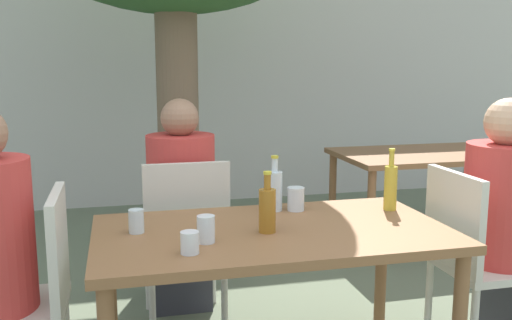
{
  "coord_description": "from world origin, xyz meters",
  "views": [
    {
      "loc": [
        -0.63,
        -2.28,
        1.43
      ],
      "look_at": [
        0.0,
        0.3,
        0.97
      ],
      "focal_mm": 40.0,
      "sensor_mm": 36.0,
      "label": 1
    }
  ],
  "objects_px": {
    "water_bottle_0": "(275,189)",
    "drinking_glass_3": "(296,199)",
    "patio_chair_2": "(185,233)",
    "dining_table_back": "(426,162)",
    "drinking_glass_2": "(206,229)",
    "person_seated_2": "(180,216)",
    "dining_table_front": "(272,246)",
    "drinking_glass_1": "(190,243)",
    "patio_chair_1": "(473,253)",
    "oil_cruet_1": "(391,186)",
    "amber_bottle_2": "(267,209)",
    "patio_chair_0": "(31,292)",
    "drinking_glass_0": "(136,221)"
  },
  "relations": [
    {
      "from": "dining_table_front",
      "to": "patio_chair_2",
      "type": "relative_size",
      "value": 1.63
    },
    {
      "from": "drinking_glass_0",
      "to": "patio_chair_1",
      "type": "bearing_deg",
      "value": -3.03
    },
    {
      "from": "dining_table_front",
      "to": "amber_bottle_2",
      "type": "relative_size",
      "value": 5.8
    },
    {
      "from": "dining_table_back",
      "to": "drinking_glass_3",
      "type": "bearing_deg",
      "value": -136.79
    },
    {
      "from": "patio_chair_1",
      "to": "amber_bottle_2",
      "type": "relative_size",
      "value": 3.56
    },
    {
      "from": "water_bottle_0",
      "to": "dining_table_front",
      "type": "bearing_deg",
      "value": -107.1
    },
    {
      "from": "dining_table_front",
      "to": "drinking_glass_1",
      "type": "distance_m",
      "value": 0.47
    },
    {
      "from": "drinking_glass_3",
      "to": "person_seated_2",
      "type": "bearing_deg",
      "value": 128.91
    },
    {
      "from": "amber_bottle_2",
      "to": "drinking_glass_3",
      "type": "relative_size",
      "value": 2.29
    },
    {
      "from": "amber_bottle_2",
      "to": "drinking_glass_1",
      "type": "distance_m",
      "value": 0.41
    },
    {
      "from": "patio_chair_1",
      "to": "drinking_glass_3",
      "type": "xyz_separation_m",
      "value": [
        -0.8,
        0.27,
        0.25
      ]
    },
    {
      "from": "dining_table_back",
      "to": "person_seated_2",
      "type": "height_order",
      "value": "person_seated_2"
    },
    {
      "from": "dining_table_front",
      "to": "drinking_glass_3",
      "type": "bearing_deg",
      "value": 54.95
    },
    {
      "from": "dining_table_back",
      "to": "patio_chair_2",
      "type": "distance_m",
      "value": 2.3
    },
    {
      "from": "patio_chair_2",
      "to": "oil_cruet_1",
      "type": "xyz_separation_m",
      "value": [
        0.94,
        -0.48,
        0.31
      ]
    },
    {
      "from": "patio_chair_2",
      "to": "water_bottle_0",
      "type": "xyz_separation_m",
      "value": [
        0.39,
        -0.36,
        0.29
      ]
    },
    {
      "from": "patio_chair_0",
      "to": "drinking_glass_3",
      "type": "distance_m",
      "value": 1.23
    },
    {
      "from": "patio_chair_2",
      "to": "water_bottle_0",
      "type": "bearing_deg",
      "value": 137.82
    },
    {
      "from": "patio_chair_2",
      "to": "drinking_glass_1",
      "type": "distance_m",
      "value": 0.92
    },
    {
      "from": "water_bottle_0",
      "to": "drinking_glass_3",
      "type": "height_order",
      "value": "water_bottle_0"
    },
    {
      "from": "patio_chair_2",
      "to": "drinking_glass_1",
      "type": "bearing_deg",
      "value": 84.64
    },
    {
      "from": "patio_chair_0",
      "to": "oil_cruet_1",
      "type": "distance_m",
      "value": 1.66
    },
    {
      "from": "patio_chair_2",
      "to": "oil_cruet_1",
      "type": "bearing_deg",
      "value": 153.17
    },
    {
      "from": "dining_table_back",
      "to": "dining_table_front",
      "type": "bearing_deg",
      "value": -135.21
    },
    {
      "from": "drinking_glass_2",
      "to": "drinking_glass_3",
      "type": "relative_size",
      "value": 0.96
    },
    {
      "from": "drinking_glass_1",
      "to": "drinking_glass_2",
      "type": "height_order",
      "value": "drinking_glass_2"
    },
    {
      "from": "patio_chair_0",
      "to": "drinking_glass_0",
      "type": "xyz_separation_m",
      "value": [
        0.42,
        0.08,
        0.24
      ]
    },
    {
      "from": "patio_chair_2",
      "to": "drinking_glass_0",
      "type": "height_order",
      "value": "patio_chair_2"
    },
    {
      "from": "person_seated_2",
      "to": "drinking_glass_3",
      "type": "relative_size",
      "value": 10.87
    },
    {
      "from": "drinking_glass_2",
      "to": "drinking_glass_3",
      "type": "distance_m",
      "value": 0.63
    },
    {
      "from": "patio_chair_1",
      "to": "oil_cruet_1",
      "type": "distance_m",
      "value": 0.5
    },
    {
      "from": "dining_table_front",
      "to": "water_bottle_0",
      "type": "relative_size",
      "value": 5.64
    },
    {
      "from": "patio_chair_1",
      "to": "water_bottle_0",
      "type": "distance_m",
      "value": 0.99
    },
    {
      "from": "dining_table_back",
      "to": "drinking_glass_0",
      "type": "distance_m",
      "value": 2.83
    },
    {
      "from": "water_bottle_0",
      "to": "patio_chair_1",
      "type": "bearing_deg",
      "value": -18.11
    },
    {
      "from": "dining_table_back",
      "to": "amber_bottle_2",
      "type": "distance_m",
      "value": 2.5
    },
    {
      "from": "water_bottle_0",
      "to": "drinking_glass_2",
      "type": "height_order",
      "value": "water_bottle_0"
    },
    {
      "from": "water_bottle_0",
      "to": "drinking_glass_0",
      "type": "xyz_separation_m",
      "value": [
        -0.66,
        -0.21,
        -0.05
      ]
    },
    {
      "from": "patio_chair_2",
      "to": "water_bottle_0",
      "type": "height_order",
      "value": "water_bottle_0"
    },
    {
      "from": "patio_chair_0",
      "to": "water_bottle_0",
      "type": "height_order",
      "value": "water_bottle_0"
    },
    {
      "from": "drinking_glass_0",
      "to": "drinking_glass_2",
      "type": "distance_m",
      "value": 0.33
    },
    {
      "from": "dining_table_back",
      "to": "drinking_glass_0",
      "type": "relative_size",
      "value": 13.84
    },
    {
      "from": "patio_chair_1",
      "to": "drinking_glass_3",
      "type": "bearing_deg",
      "value": 71.23
    },
    {
      "from": "person_seated_2",
      "to": "drinking_glass_2",
      "type": "xyz_separation_m",
      "value": [
        -0.0,
        -1.0,
        0.22
      ]
    },
    {
      "from": "person_seated_2",
      "to": "dining_table_back",
      "type": "bearing_deg",
      "value": -157.6
    },
    {
      "from": "patio_chair_1",
      "to": "oil_cruet_1",
      "type": "height_order",
      "value": "oil_cruet_1"
    },
    {
      "from": "oil_cruet_1",
      "to": "drinking_glass_0",
      "type": "relative_size",
      "value": 2.99
    },
    {
      "from": "oil_cruet_1",
      "to": "drinking_glass_1",
      "type": "distance_m",
      "value": 1.1
    },
    {
      "from": "dining_table_back",
      "to": "water_bottle_0",
      "type": "distance_m",
      "value": 2.18
    },
    {
      "from": "dining_table_front",
      "to": "dining_table_back",
      "type": "distance_m",
      "value": 2.44
    }
  ]
}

